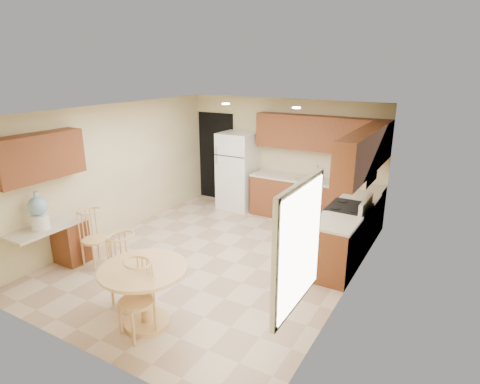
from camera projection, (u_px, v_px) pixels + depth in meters
The scene contains 30 objects.
floor at pixel (215, 257), 6.93m from camera, with size 5.50×5.50×0.00m, color #C7AE90.
ceiling at pixel (212, 111), 6.17m from camera, with size 4.50×5.50×0.02m, color white.
wall_back at pixel (283, 156), 8.81m from camera, with size 4.50×0.02×2.50m, color beige.
wall_front at pixel (71, 254), 4.28m from camera, with size 4.50×0.02×2.50m, color beige.
wall_left at pixel (115, 171), 7.62m from camera, with size 0.02×5.50×2.50m, color beige.
wall_right at pixel (351, 212), 5.47m from camera, with size 0.02×5.50×2.50m, color beige.
doorway at pixel (216, 157), 9.70m from camera, with size 0.90×0.02×2.10m, color black.
base_cab_back at pixel (314, 202), 8.40m from camera, with size 2.75×0.60×0.87m, color brown.
counter_back at pixel (315, 181), 8.26m from camera, with size 2.75×0.63×0.04m, color beige.
base_cab_right_a at pixel (358, 220), 7.39m from camera, with size 0.60×0.59×0.87m, color brown.
counter_right_a at pixel (360, 197), 7.26m from camera, with size 0.63×0.59×0.04m, color beige.
base_cab_right_b at pixel (334, 250), 6.19m from camera, with size 0.60×0.80×0.87m, color brown.
counter_right_b at pixel (336, 223), 6.06m from camera, with size 0.63×0.80×0.04m, color beige.
upper_cab_back at pixel (320, 134), 8.08m from camera, with size 2.75×0.33×0.70m, color brown.
upper_cab_right at pixel (364, 152), 6.37m from camera, with size 0.33×2.42×0.70m, color brown.
upper_cab_left at pixel (39, 157), 6.04m from camera, with size 0.33×1.40×0.70m, color brown.
sink at pixel (314, 180), 8.26m from camera, with size 0.78×0.44×0.01m, color silver.
range_hood at pixel (356, 178), 6.51m from camera, with size 0.50×0.76×0.14m, color silver.
desk_pedestal at pixel (71, 242), 6.68m from camera, with size 0.48×0.42×0.72m, color brown.
desk_top at pixel (47, 228), 6.25m from camera, with size 0.50×1.20×0.04m, color beige.
window at pixel (299, 246), 3.88m from camera, with size 0.06×1.12×1.30m.
can_light_a at pixel (226, 104), 7.40m from camera, with size 0.14×0.14×0.02m, color white.
can_light_b at pixel (296, 108), 6.73m from camera, with size 0.14×0.14×0.02m, color white.
refrigerator at pixel (238, 171), 9.09m from camera, with size 0.77×0.75×1.74m.
stove at pixel (347, 231), 6.84m from camera, with size 0.65×0.76×1.09m.
dining_table at pixel (145, 288), 4.99m from camera, with size 1.09×1.09×0.80m.
chair_table_a at pixel (121, 266), 5.35m from camera, with size 0.44×0.57×1.00m.
chair_table_b at pixel (130, 296), 4.70m from camera, with size 0.42×0.45×0.96m.
chair_desk at pixel (89, 235), 6.42m from camera, with size 0.42×0.54×0.94m.
water_crock at pixel (39, 212), 6.08m from camera, with size 0.29×0.29×0.59m.
Camera 1 is at (3.50, -5.20, 3.18)m, focal length 30.00 mm.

